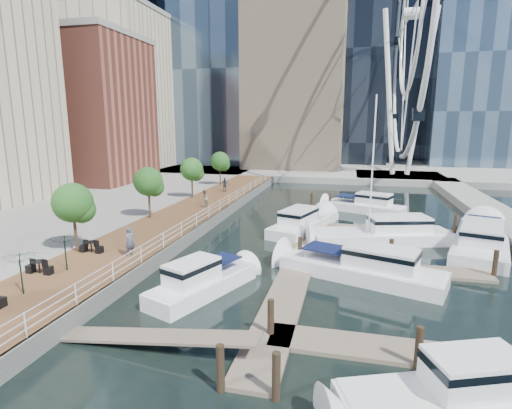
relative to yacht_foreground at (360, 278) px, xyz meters
The scene contains 17 objects.
ground 9.30m from the yacht_foreground, 138.85° to the right, with size 520.00×520.00×0.00m, color black.
boardwalk 18.31m from the yacht_foreground, 150.97° to the left, with size 6.00×60.00×1.00m, color brown.
seawall 15.75m from the yacht_foreground, 145.66° to the left, with size 0.25×60.00×1.00m, color #595954.
land_far 96.14m from the yacht_foreground, 94.18° to the left, with size 200.00×114.00×1.00m, color gray.
breakwater 19.02m from the yacht_foreground, 46.88° to the left, with size 4.00×60.00×1.00m, color gray.
pier 46.42m from the yacht_foreground, 81.33° to the left, with size 14.00×12.00×1.00m, color gray.
railing 15.90m from the yacht_foreground, 145.86° to the left, with size 0.10×60.00×1.05m, color white, non-canonical shape.
floating_docks 4.01m from the yacht_foreground, 75.96° to the left, with size 16.00×34.00×2.60m.
midrise_condos 47.48m from the yacht_foreground, 152.97° to the left, with size 19.00×67.00×28.00m.
ferris_wheel 53.16m from the yacht_foreground, 81.33° to the left, with size 5.80×45.60×47.80m.
street_trees 20.47m from the yacht_foreground, 156.81° to the left, with size 2.60×42.60×4.60m.
cafe_tables 19.25m from the yacht_foreground, 154.99° to the right, with size 2.50×13.70×0.74m.
yacht_foreground is the anchor object (origin of this frame).
pedestrian_near 14.65m from the yacht_foreground, behind, with size 0.70×0.46×1.91m, color #484F60.
pedestrian_mid 20.16m from the yacht_foreground, 138.98° to the left, with size 0.90×0.70×1.85m, color gray.
pedestrian_far 27.89m from the yacht_foreground, 125.25° to the left, with size 1.05×0.44×1.79m, color #353D43.
moored_yachts 7.74m from the yacht_foreground, 77.23° to the left, with size 23.92×36.43×11.50m.
Camera 1 is at (6.17, -17.96, 9.37)m, focal length 28.00 mm.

